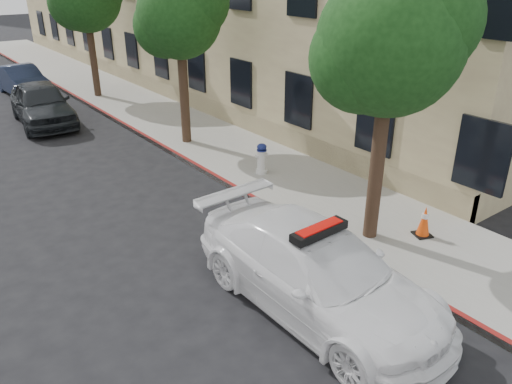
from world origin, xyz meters
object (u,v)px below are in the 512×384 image
object	(u,v)px
police_car	(317,272)
fire_hydrant	(262,159)
parked_car_far	(22,81)
traffic_cone	(424,221)
parked_car_mid	(42,103)

from	to	relation	value
police_car	fire_hydrant	distance (m)	5.98
parked_car_far	fire_hydrant	world-z (taller)	parked_car_far
fire_hydrant	traffic_cone	world-z (taller)	fire_hydrant
police_car	parked_car_mid	bearing A→B (deg)	90.72
fire_hydrant	traffic_cone	distance (m)	5.01
police_car	parked_car_far	world-z (taller)	police_car
police_car	fire_hydrant	world-z (taller)	police_car
police_car	fire_hydrant	xyz separation A→B (m)	(2.86, 5.25, -0.17)
parked_car_mid	parked_car_far	bearing A→B (deg)	88.96
parked_car_mid	fire_hydrant	size ratio (longest dim) A/B	5.27
parked_car_mid	traffic_cone	world-z (taller)	parked_car_mid
police_car	traffic_cone	xyz separation A→B (m)	(3.48, 0.28, -0.25)
parked_car_far	police_car	bearing A→B (deg)	-94.86
traffic_cone	fire_hydrant	bearing A→B (deg)	97.14
parked_car_far	traffic_cone	world-z (taller)	parked_car_far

